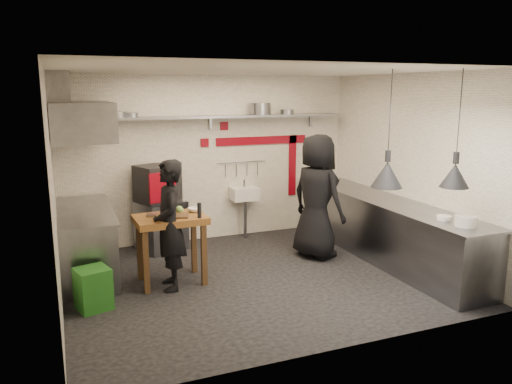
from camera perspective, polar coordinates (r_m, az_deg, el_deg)
name	(u,v)px	position (r m, az deg, el deg)	size (l,w,h in m)	color
floor	(256,278)	(7.00, -0.02, -9.80)	(5.00, 5.00, 0.00)	black
ceiling	(256,70)	(6.53, -0.02, 13.75)	(5.00, 5.00, 0.00)	silver
wall_back	(210,159)	(8.59, -5.24, 3.81)	(5.00, 0.04, 2.80)	white
wall_front	(338,214)	(4.78, 9.36, -2.54)	(5.00, 0.04, 2.80)	white
wall_left	(53,193)	(6.17, -22.14, -0.06)	(0.04, 4.20, 2.80)	white
wall_right	(409,168)	(7.89, 17.12, 2.66)	(0.04, 4.20, 2.80)	white
red_band_horiz	(262,140)	(8.85, 0.70, 5.92)	(1.70, 0.02, 0.14)	maroon
red_band_vert	(292,165)	(9.15, 4.17, 3.05)	(0.14, 0.02, 1.10)	maroon
red_tile_a	(224,126)	(8.58, -3.65, 7.53)	(0.14, 0.02, 0.14)	maroon
red_tile_b	(205,143)	(8.51, -5.88, 5.63)	(0.14, 0.02, 0.14)	maroon
back_shelf	(213,117)	(8.35, -4.97, 8.56)	(4.60, 0.34, 0.04)	slate
shelf_bracket_left	(92,125)	(8.16, -18.25, 7.26)	(0.04, 0.06, 0.24)	slate
shelf_bracket_mid	(210,122)	(8.50, -5.26, 7.94)	(0.04, 0.06, 0.24)	slate
shelf_bracket_right	(311,120)	(9.22, 6.25, 8.20)	(0.04, 0.06, 0.24)	slate
pan_far_left	(116,114)	(8.03, -15.67, 8.53)	(0.31, 0.31, 0.09)	slate
pan_mid_left	(131,115)	(8.06, -14.08, 8.55)	(0.22, 0.22, 0.07)	slate
stock_pot	(260,109)	(8.63, 0.51, 9.50)	(0.35, 0.35, 0.20)	slate
pan_right	(287,112)	(8.83, 3.56, 9.14)	(0.24, 0.24, 0.08)	slate
oven_stand	(161,226)	(8.23, -10.79, -3.79)	(0.67, 0.61, 0.80)	slate
combi_oven	(157,183)	(8.12, -11.23, 0.98)	(0.59, 0.55, 0.58)	black
oven_door	(163,187)	(7.79, -10.61, 0.56)	(0.47, 0.03, 0.46)	maroon
oven_glass	(164,186)	(7.85, -10.51, 0.64)	(0.35, 0.02, 0.34)	black
hand_sink	(244,194)	(8.69, -1.35, -0.19)	(0.46, 0.34, 0.22)	silver
sink_tap	(244,184)	(8.66, -1.35, 0.98)	(0.03, 0.03, 0.14)	slate
sink_drain	(245,219)	(8.76, -1.24, -3.06)	(0.06, 0.06, 0.66)	slate
utensil_rail	(241,162)	(8.73, -1.69, 3.46)	(0.02, 0.02, 0.90)	slate
counter_right	(387,231)	(7.87, 14.71, -4.30)	(0.70, 3.80, 0.90)	slate
counter_right_top	(388,201)	(7.76, 14.89, -1.00)	(0.76, 3.90, 0.03)	slate
plate_stack	(466,221)	(6.57, 22.85, -3.06)	(0.26, 0.26, 0.13)	silver
small_bowl_right	(444,218)	(6.80, 20.71, -2.77)	(0.19, 0.19, 0.05)	silver
counter_left	(86,243)	(7.42, -18.88, -5.54)	(0.70, 1.90, 0.90)	slate
counter_left_top	(83,211)	(7.30, -19.12, -2.04)	(0.76, 2.00, 0.03)	slate
extractor_hood	(81,121)	(7.13, -19.37, 7.69)	(0.78, 1.60, 0.50)	slate
hood_duct	(59,90)	(7.11, -21.64, 10.76)	(0.28, 0.28, 0.50)	slate
green_bin	(93,289)	(6.30, -18.12, -10.46)	(0.36, 0.36, 0.50)	#1A5317
prep_table	(171,249)	(6.81, -9.67, -6.48)	(0.92, 0.64, 0.92)	brown
cutting_board	(175,216)	(6.64, -9.30, -2.70)	(0.36, 0.26, 0.03)	#472F1A
pepper_mill	(199,210)	(6.52, -6.49, -2.09)	(0.05, 0.05, 0.20)	black
lemon_a	(160,217)	(6.48, -10.96, -2.86)	(0.09, 0.09, 0.09)	gold
lemon_b	(166,219)	(6.41, -10.23, -3.01)	(0.08, 0.08, 0.08)	gold
veg_ball	(179,210)	(6.81, -8.75, -2.01)	(0.10, 0.10, 0.10)	#699843
steel_tray	(154,215)	(6.72, -11.59, -2.60)	(0.19, 0.12, 0.03)	slate
bowl	(194,210)	(6.86, -7.05, -2.03)	(0.18, 0.18, 0.06)	silver
heat_lamp_near	(389,130)	(6.31, 15.00, 6.91)	(0.39, 0.39, 1.44)	black
heat_lamp_far	(459,129)	(6.34, 22.14, 6.67)	(0.34, 0.34, 1.39)	black
chef_left	(169,225)	(6.51, -9.86, -3.77)	(0.62, 0.41, 1.70)	black
chef_right	(317,197)	(7.68, 6.98, -0.52)	(0.93, 0.61, 1.91)	black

